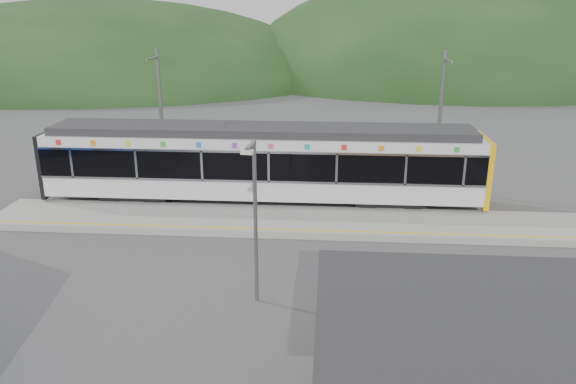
{
  "coord_description": "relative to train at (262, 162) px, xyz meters",
  "views": [
    {
      "loc": [
        1.59,
        -19.23,
        9.03
      ],
      "look_at": [
        0.07,
        1.0,
        2.26
      ],
      "focal_mm": 35.0,
      "sensor_mm": 36.0,
      "label": 1
    }
  ],
  "objects": [
    {
      "name": "hills",
      "position": [
        7.73,
        -0.71,
        -2.06
      ],
      "size": [
        146.0,
        149.0,
        26.0
      ],
      "color": "#1E3D19",
      "rests_on": "ground"
    },
    {
      "name": "yellow_line",
      "position": [
        1.54,
        -4.0,
        -1.76
      ],
      "size": [
        26.0,
        0.1,
        0.01
      ],
      "primitive_type": "cube",
      "color": "yellow",
      "rests_on": "platform"
    },
    {
      "name": "lamp_post",
      "position": [
        0.93,
        -9.44,
        1.11
      ],
      "size": [
        0.37,
        0.96,
        5.28
      ],
      "rotation": [
        0.0,
        0.0,
        -0.11
      ],
      "color": "slate",
      "rests_on": "ground"
    },
    {
      "name": "platform",
      "position": [
        1.54,
        -2.7,
        -1.91
      ],
      "size": [
        26.0,
        3.2,
        0.3
      ],
      "primitive_type": "cube",
      "color": "#9E9E99",
      "rests_on": "ground"
    },
    {
      "name": "station_shelter",
      "position": [
        7.53,
        -15.0,
        -0.51
      ],
      "size": [
        9.2,
        6.2,
        3.0
      ],
      "color": "brown",
      "rests_on": "ground"
    },
    {
      "name": "catenary_mast_east",
      "position": [
        8.54,
        2.56,
        1.58
      ],
      "size": [
        0.18,
        1.8,
        7.0
      ],
      "color": "slate",
      "rests_on": "ground"
    },
    {
      "name": "catenary_mast_west",
      "position": [
        -5.46,
        2.56,
        1.58
      ],
      "size": [
        0.18,
        1.8,
        7.0
      ],
      "color": "slate",
      "rests_on": "ground"
    },
    {
      "name": "ground",
      "position": [
        1.54,
        -6.0,
        -2.06
      ],
      "size": [
        120.0,
        120.0,
        0.0
      ],
      "primitive_type": "plane",
      "color": "#4C4C4F",
      "rests_on": "ground"
    },
    {
      "name": "train",
      "position": [
        0.0,
        0.0,
        0.0
      ],
      "size": [
        20.44,
        3.01,
        3.74
      ],
      "color": "black",
      "rests_on": "ground"
    }
  ]
}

